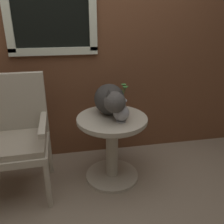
{
  "coord_description": "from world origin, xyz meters",
  "views": [
    {
      "loc": [
        -0.17,
        -1.67,
        1.46
      ],
      "look_at": [
        0.19,
        0.19,
        0.68
      ],
      "focal_mm": 38.07,
      "sensor_mm": 36.0,
      "label": 1
    }
  ],
  "objects_px": {
    "cat": "(110,100)",
    "pewter_vase_with_ivy": "(121,111)",
    "wicker_side_table": "(112,138)",
    "wicker_chair": "(15,132)"
  },
  "relations": [
    {
      "from": "wicker_chair",
      "to": "cat",
      "type": "height_order",
      "value": "wicker_chair"
    },
    {
      "from": "pewter_vase_with_ivy",
      "to": "wicker_chair",
      "type": "bearing_deg",
      "value": 172.01
    },
    {
      "from": "wicker_side_table",
      "to": "pewter_vase_with_ivy",
      "type": "relative_size",
      "value": 1.98
    },
    {
      "from": "wicker_side_table",
      "to": "wicker_chair",
      "type": "xyz_separation_m",
      "value": [
        -0.83,
        0.02,
        0.12
      ]
    },
    {
      "from": "cat",
      "to": "pewter_vase_with_ivy",
      "type": "bearing_deg",
      "value": -69.17
    },
    {
      "from": "cat",
      "to": "pewter_vase_with_ivy",
      "type": "distance_m",
      "value": 0.18
    },
    {
      "from": "wicker_chair",
      "to": "pewter_vase_with_ivy",
      "type": "height_order",
      "value": "wicker_chair"
    },
    {
      "from": "wicker_side_table",
      "to": "cat",
      "type": "xyz_separation_m",
      "value": [
        -0.0,
        0.06,
        0.35
      ]
    },
    {
      "from": "cat",
      "to": "pewter_vase_with_ivy",
      "type": "xyz_separation_m",
      "value": [
        0.06,
        -0.16,
        -0.05
      ]
    },
    {
      "from": "cat",
      "to": "pewter_vase_with_ivy",
      "type": "relative_size",
      "value": 2.12
    }
  ]
}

